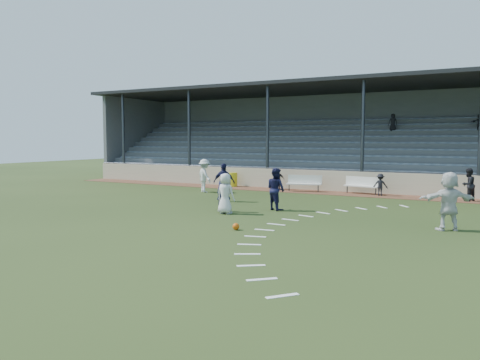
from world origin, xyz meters
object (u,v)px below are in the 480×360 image
player_white_lead (225,194)px  player_navy_lead (224,193)px  trash_bin (233,180)px  football (236,227)px  bench_left (304,182)px  official (468,185)px  bench_right (362,184)px

player_white_lead → player_navy_lead: bearing=-48.0°
trash_bin → football: trash_bin is taller
football → player_white_lead: player_white_lead is taller
bench_left → official: 8.65m
football → bench_right: bearing=84.8°
football → player_white_lead: bearing=126.1°
player_navy_lead → football: bearing=-91.0°
player_white_lead → player_navy_lead: size_ratio=1.03×
player_white_lead → official: (8.59, 8.97, -0.00)m
bench_right → football: size_ratio=8.64×
player_white_lead → official: 12.42m
bench_left → trash_bin: size_ratio=2.29×
trash_bin → official: bearing=-3.2°
trash_bin → bench_right: bearing=-0.6°
player_navy_lead → bench_right: bearing=31.7°
player_white_lead → football: bearing=131.1°
bench_right → player_white_lead: player_white_lead is taller
bench_left → football: 12.27m
official → player_white_lead: bearing=-11.5°
player_white_lead → official: player_white_lead is taller
bench_right → player_white_lead: 10.17m
bench_right → player_navy_lead: (-3.54, -9.20, 0.23)m
bench_right → official: official is taller
player_white_lead → player_navy_lead: (-0.33, 0.44, -0.03)m
bench_right → official: size_ratio=1.25×
football → bench_left: bearing=100.0°
player_white_lead → official: size_ratio=1.03×
player_navy_lead → player_white_lead: bearing=-90.2°
bench_left → player_navy_lead: 8.81m
bench_left → bench_right: same height
bench_left → bench_right: (3.26, 0.41, 0.00)m
football → trash_bin: bearing=119.8°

